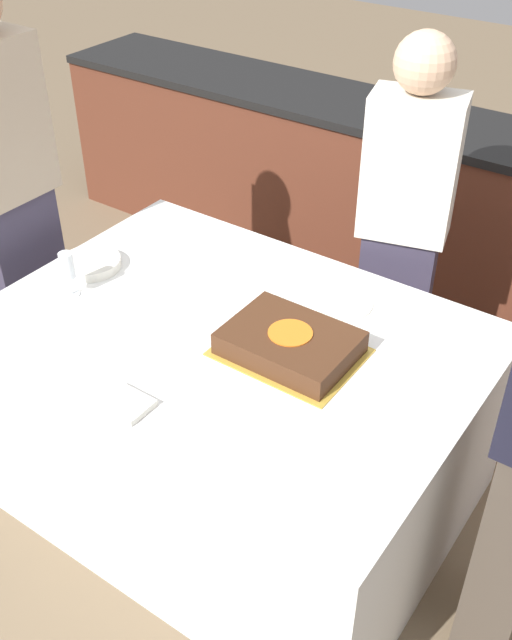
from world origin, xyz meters
The scene contains 10 objects.
ground_plane centered at (0.00, 0.00, 0.00)m, with size 14.00×14.00×0.00m, color #7A664C.
back_counter centered at (0.00, 1.67, 0.46)m, with size 4.40×0.58×0.92m.
dining_table centered at (0.00, 0.00, 0.37)m, with size 1.64×1.20×0.74m.
cake centered at (0.22, 0.03, 0.78)m, with size 0.44×0.34×0.08m.
plate_stack centered at (-0.66, 0.03, 0.75)m, with size 0.22×0.22×0.04m.
wine_glass centered at (-0.59, -0.14, 0.85)m, with size 0.06×0.06×0.17m.
side_plate_near_cake centered at (0.22, 0.36, 0.74)m, with size 0.21×0.21×0.00m.
utensil_pile centered at (-0.03, -0.46, 0.75)m, with size 0.15×0.11×0.02m.
person_cutting_cake centered at (0.22, 0.82, 0.82)m, with size 0.37×0.28×1.56m.
person_seated_left centered at (-1.04, 0.00, 0.93)m, with size 0.23×0.37×1.75m.
Camera 1 is at (1.21, -1.56, 2.23)m, focal length 42.00 mm.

